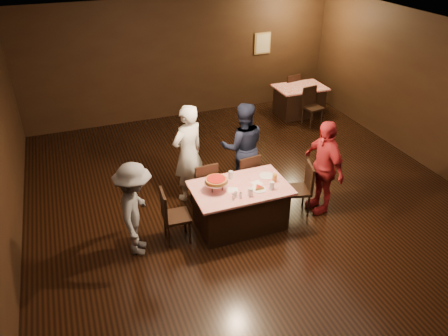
{
  "coord_description": "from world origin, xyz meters",
  "views": [
    {
      "loc": [
        -2.87,
        -5.55,
        4.64
      ],
      "look_at": [
        -0.65,
        0.31,
        1.0
      ],
      "focal_mm": 35.0,
      "sensor_mm": 36.0,
      "label": 1
    }
  ],
  "objects": [
    {
      "name": "main_table",
      "position": [
        -0.48,
        0.01,
        0.39
      ],
      "size": [
        1.6,
        1.0,
        0.77
      ],
      "primitive_type": "cube",
      "color": "#AF0B10",
      "rests_on": "ground"
    },
    {
      "name": "condiments",
      "position": [
        -0.66,
        -0.28,
        0.82
      ],
      "size": [
        0.17,
        0.1,
        0.09
      ],
      "color": "silver",
      "rests_on": "main_table"
    },
    {
      "name": "chair_end_right",
      "position": [
        0.62,
        0.01,
        0.47
      ],
      "size": [
        0.51,
        0.51,
        0.95
      ],
      "primitive_type": "cube",
      "rotation": [
        0.0,
        0.0,
        -1.83
      ],
      "color": "black",
      "rests_on": "ground"
    },
    {
      "name": "glass_front_right",
      "position": [
        -0.03,
        -0.24,
        0.84
      ],
      "size": [
        0.08,
        0.08,
        0.14
      ],
      "primitive_type": "cylinder",
      "color": "silver",
      "rests_on": "main_table"
    },
    {
      "name": "room",
      "position": [
        0.0,
        0.01,
        2.14
      ],
      "size": [
        10.0,
        10.04,
        3.02
      ],
      "color": "black",
      "rests_on": "ground"
    },
    {
      "name": "glass_front_left",
      "position": [
        -0.43,
        -0.29,
        0.84
      ],
      "size": [
        0.08,
        0.08,
        0.14
      ],
      "primitive_type": "cylinder",
      "color": "silver",
      "rests_on": "main_table"
    },
    {
      "name": "chair_back_near",
      "position": [
        2.84,
        3.22,
        0.47
      ],
      "size": [
        0.48,
        0.48,
        0.95
      ],
      "primitive_type": "cube",
      "rotation": [
        0.0,
        0.0,
        0.15
      ],
      "color": "black",
      "rests_on": "ground"
    },
    {
      "name": "chair_far_right",
      "position": [
        -0.08,
        0.76,
        0.47
      ],
      "size": [
        0.47,
        0.47,
        0.95
      ],
      "primitive_type": "cube",
      "rotation": [
        0.0,
        0.0,
        3.27
      ],
      "color": "black",
      "rests_on": "ground"
    },
    {
      "name": "chair_far_left",
      "position": [
        -0.88,
        0.76,
        0.47
      ],
      "size": [
        0.44,
        0.44,
        0.95
      ],
      "primitive_type": "cube",
      "rotation": [
        0.0,
        0.0,
        3.19
      ],
      "color": "black",
      "rests_on": "ground"
    },
    {
      "name": "diner_grey_knit",
      "position": [
        -2.22,
        -0.04,
        0.78
      ],
      "size": [
        0.86,
        1.14,
        1.56
      ],
      "primitive_type": "imported",
      "rotation": [
        0.0,
        0.0,
        1.26
      ],
      "color": "slate",
      "rests_on": "ground"
    },
    {
      "name": "pizza_stand",
      "position": [
        -0.88,
        0.06,
        0.95
      ],
      "size": [
        0.38,
        0.38,
        0.22
      ],
      "color": "black",
      "rests_on": "main_table"
    },
    {
      "name": "glass_amber",
      "position": [
        0.12,
        -0.04,
        0.84
      ],
      "size": [
        0.08,
        0.08,
        0.14
      ],
      "primitive_type": "cylinder",
      "color": "#BF7F26",
      "rests_on": "main_table"
    },
    {
      "name": "chair_end_left",
      "position": [
        -1.58,
        0.01,
        0.47
      ],
      "size": [
        0.44,
        0.44,
        0.95
      ],
      "primitive_type": "cube",
      "rotation": [
        0.0,
        0.0,
        1.52
      ],
      "color": "black",
      "rests_on": "ground"
    },
    {
      "name": "glass_back",
      "position": [
        -0.53,
        0.31,
        0.84
      ],
      "size": [
        0.08,
        0.08,
        0.14
      ],
      "primitive_type": "cylinder",
      "color": "silver",
      "rests_on": "main_table"
    },
    {
      "name": "diner_white_jacket",
      "position": [
        -1.02,
        1.15,
        0.92
      ],
      "size": [
        0.8,
        0.68,
        1.85
      ],
      "primitive_type": "imported",
      "rotation": [
        0.0,
        0.0,
        3.57
      ],
      "color": "silver",
      "rests_on": "ground"
    },
    {
      "name": "diner_navy_hoodie",
      "position": [
        0.03,
        1.13,
        0.87
      ],
      "size": [
        0.98,
        0.85,
        1.75
      ],
      "primitive_type": "imported",
      "rotation": [
        0.0,
        0.0,
        2.9
      ],
      "color": "black",
      "rests_on": "ground"
    },
    {
      "name": "napkin_left",
      "position": [
        -0.63,
        -0.04,
        0.77
      ],
      "size": [
        0.21,
        0.21,
        0.01
      ],
      "primitive_type": "cube",
      "rotation": [
        0.0,
        0.0,
        -0.35
      ],
      "color": "white",
      "rests_on": "main_table"
    },
    {
      "name": "napkin_center",
      "position": [
        -0.18,
        0.01,
        0.77
      ],
      "size": [
        0.19,
        0.19,
        0.01
      ],
      "primitive_type": "cube",
      "rotation": [
        0.0,
        0.0,
        0.21
      ],
      "color": "white",
      "rests_on": "main_table"
    },
    {
      "name": "plate_empty",
      "position": [
        0.07,
        0.16,
        0.78
      ],
      "size": [
        0.25,
        0.25,
        0.01
      ],
      "primitive_type": "cylinder",
      "color": "white",
      "rests_on": "main_table"
    },
    {
      "name": "diner_red_shirt",
      "position": [
        1.06,
        -0.04,
        0.86
      ],
      "size": [
        0.49,
        1.04,
        1.73
      ],
      "primitive_type": "imported",
      "rotation": [
        0.0,
        0.0,
        -1.5
      ],
      "color": "#AB2129",
      "rests_on": "ground"
    },
    {
      "name": "chair_back_far",
      "position": [
        2.84,
        4.52,
        0.47
      ],
      "size": [
        0.48,
        0.48,
        0.95
      ],
      "primitive_type": "cube",
      "rotation": [
        0.0,
        0.0,
        3.29
      ],
      "color": "black",
      "rests_on": "ground"
    },
    {
      "name": "plate_with_slice",
      "position": [
        -0.23,
        -0.17,
        0.8
      ],
      "size": [
        0.25,
        0.25,
        0.06
      ],
      "color": "white",
      "rests_on": "main_table"
    },
    {
      "name": "back_table",
      "position": [
        2.84,
        3.92,
        0.39
      ],
      "size": [
        1.3,
        0.9,
        0.77
      ],
      "primitive_type": "cube",
      "color": "red",
      "rests_on": "ground"
    }
  ]
}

